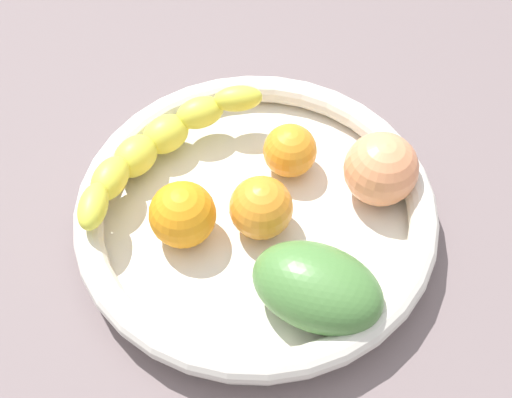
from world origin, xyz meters
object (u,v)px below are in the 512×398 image
(orange_front, at_px, (183,214))
(mango_green, at_px, (317,287))
(banana_draped_left, at_px, (157,146))
(orange_mid_right, at_px, (290,151))
(orange_mid_left, at_px, (260,208))
(peach_blush, at_px, (381,169))
(fruit_bowl, at_px, (256,213))

(orange_front, bearing_deg, mango_green, 31.82)
(orange_front, relative_size, mango_green, 0.54)
(banana_draped_left, relative_size, orange_mid_right, 4.21)
(banana_draped_left, distance_m, mango_green, 0.22)
(orange_mid_left, xyz_separation_m, orange_mid_right, (-0.05, 0.06, -0.00))
(peach_blush, bearing_deg, orange_front, -101.10)
(orange_mid_right, bearing_deg, orange_mid_left, -48.73)
(banana_draped_left, bearing_deg, peach_blush, 55.82)
(orange_front, bearing_deg, peach_blush, 78.90)
(fruit_bowl, distance_m, banana_draped_left, 0.12)
(peach_blush, bearing_deg, orange_mid_right, -135.37)
(fruit_bowl, bearing_deg, banana_draped_left, -148.52)
(fruit_bowl, distance_m, orange_mid_right, 0.07)
(orange_front, xyz_separation_m, peach_blush, (0.04, 0.19, 0.00))
(orange_front, height_order, peach_blush, peach_blush)
(banana_draped_left, xyz_separation_m, peach_blush, (0.12, 0.18, 0.00))
(orange_front, xyz_separation_m, orange_mid_left, (0.02, 0.07, -0.00))
(orange_front, distance_m, peach_blush, 0.19)
(fruit_bowl, xyz_separation_m, orange_front, (-0.01, -0.07, 0.02))
(peach_blush, xyz_separation_m, mango_green, (0.08, -0.11, -0.00))
(fruit_bowl, xyz_separation_m, orange_mid_right, (-0.04, 0.06, 0.02))
(peach_blush, bearing_deg, fruit_bowl, -101.34)
(fruit_bowl, distance_m, orange_front, 0.07)
(fruit_bowl, bearing_deg, orange_mid_right, 125.33)
(banana_draped_left, bearing_deg, mango_green, 17.88)
(orange_front, distance_m, mango_green, 0.14)
(fruit_bowl, height_order, mango_green, mango_green)
(orange_front, bearing_deg, orange_mid_left, 70.51)
(fruit_bowl, xyz_separation_m, banana_draped_left, (-0.10, -0.06, 0.03))
(orange_mid_right, height_order, peach_blush, peach_blush)
(fruit_bowl, relative_size, orange_mid_left, 5.77)
(banana_draped_left, height_order, mango_green, mango_green)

